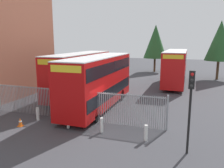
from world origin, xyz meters
TOP-DOWN VIEW (x-y plane):
  - ground_plane at (0.00, 8.00)m, footprint 100.00×100.00m
  - palisade_fence at (-1.72, 0.00)m, footprint 13.71×0.14m
  - double_decker_bus_near_gate at (-0.94, 3.33)m, footprint 2.54×10.81m
  - double_decker_bus_behind_fence_left at (-4.41, 6.69)m, footprint 2.54×10.81m
  - double_decker_bus_behind_fence_right at (4.58, 15.82)m, footprint 2.54×10.81m
  - bollard_near_left at (-4.00, -1.03)m, footprint 0.20×0.20m
  - bollard_center_front at (-1.15, -1.65)m, footprint 0.20×0.20m
  - bollard_near_right at (1.21, -1.61)m, footprint 0.20×0.20m
  - bollard_far_right at (4.07, -1.92)m, footprint 0.20×0.20m
  - traffic_cone_by_gate at (-4.36, -2.43)m, footprint 0.34×0.34m
  - traffic_light_kerbside at (6.36, -2.73)m, footprint 0.28×0.33m
  - tree_tall_back at (10.26, 22.11)m, footprint 3.99×3.99m
  - tree_short_side at (0.29, 27.44)m, footprint 4.14×4.14m

SIDE VIEW (x-z plane):
  - ground_plane at x=0.00m, z-range 0.00..0.00m
  - traffic_cone_by_gate at x=-4.36m, z-range -0.01..0.58m
  - bollard_near_left at x=-4.00m, z-range 0.00..0.95m
  - bollard_center_front at x=-1.15m, z-range 0.00..0.95m
  - bollard_near_right at x=1.21m, z-range 0.00..0.95m
  - bollard_far_right at x=4.07m, z-range 0.00..0.95m
  - palisade_fence at x=-1.72m, z-range 0.00..2.35m
  - double_decker_bus_near_gate at x=-0.94m, z-range 0.21..4.63m
  - double_decker_bus_behind_fence_left at x=-4.41m, z-range 0.21..4.63m
  - double_decker_bus_behind_fence_right at x=4.58m, z-range 0.21..4.63m
  - traffic_light_kerbside at x=6.36m, z-range 0.84..5.14m
  - tree_short_side at x=0.29m, z-range 1.25..9.68m
  - tree_tall_back at x=10.26m, z-range 1.38..9.86m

